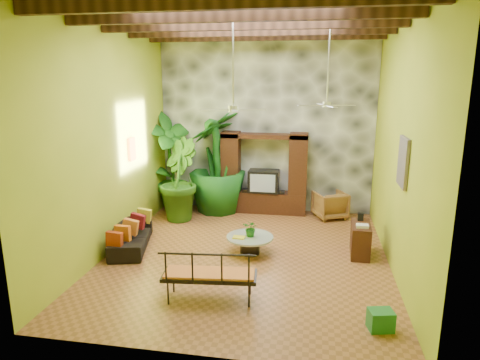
% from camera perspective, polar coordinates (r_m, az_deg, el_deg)
% --- Properties ---
extents(ground, '(7.00, 7.00, 0.00)m').
position_cam_1_polar(ground, '(9.47, 0.84, -10.04)').
color(ground, brown).
rests_on(ground, ground).
extents(ceiling, '(6.00, 7.00, 0.02)m').
position_cam_1_polar(ceiling, '(8.75, 0.96, 21.51)').
color(ceiling, silver).
rests_on(ceiling, back_wall).
extents(back_wall, '(6.00, 0.02, 5.00)m').
position_cam_1_polar(back_wall, '(12.21, 3.49, 7.51)').
color(back_wall, '#94AC27').
rests_on(back_wall, ground).
extents(left_wall, '(0.02, 7.00, 5.00)m').
position_cam_1_polar(left_wall, '(9.69, -16.98, 5.33)').
color(left_wall, '#94AC27').
rests_on(left_wall, ground).
extents(right_wall, '(0.02, 7.00, 5.00)m').
position_cam_1_polar(right_wall, '(8.82, 20.59, 4.27)').
color(right_wall, '#94AC27').
rests_on(right_wall, ground).
extents(stone_accent_wall, '(5.98, 0.10, 4.98)m').
position_cam_1_polar(stone_accent_wall, '(12.15, 3.46, 7.48)').
color(stone_accent_wall, '#35373C').
rests_on(stone_accent_wall, ground).
extents(ceiling_beams, '(5.95, 5.36, 0.22)m').
position_cam_1_polar(ceiling_beams, '(8.72, 0.95, 20.07)').
color(ceiling_beams, '#371E11').
rests_on(ceiling_beams, ceiling).
extents(entertainment_center, '(2.40, 0.55, 2.30)m').
position_cam_1_polar(entertainment_center, '(12.12, 3.19, 0.09)').
color(entertainment_center, black).
rests_on(entertainment_center, ground).
extents(ceiling_fan_front, '(1.28, 1.28, 1.86)m').
position_cam_1_polar(ceiling_fan_front, '(8.32, -0.91, 10.88)').
color(ceiling_fan_front, silver).
rests_on(ceiling_fan_front, ceiling).
extents(ceiling_fan_back, '(1.28, 1.28, 1.86)m').
position_cam_1_polar(ceiling_fan_back, '(9.77, 11.54, 11.03)').
color(ceiling_fan_back, silver).
rests_on(ceiling_fan_back, ceiling).
extents(wall_art_mask, '(0.06, 0.32, 0.55)m').
position_cam_1_polar(wall_art_mask, '(10.63, -14.24, 4.01)').
color(wall_art_mask, '#C38117').
rests_on(wall_art_mask, left_wall).
extents(wall_art_painting, '(0.06, 0.70, 0.90)m').
position_cam_1_polar(wall_art_painting, '(8.26, 20.93, 2.25)').
color(wall_art_painting, '#2A519A').
rests_on(wall_art_painting, right_wall).
extents(sofa, '(1.13, 1.95, 0.54)m').
position_cam_1_polar(sofa, '(10.09, -14.32, -7.30)').
color(sofa, black).
rests_on(sofa, ground).
extents(wicker_armchair, '(1.06, 1.07, 0.74)m').
position_cam_1_polar(wicker_armchair, '(12.02, 11.90, -3.24)').
color(wicker_armchair, brown).
rests_on(wicker_armchair, ground).
extents(tall_plant_a, '(1.73, 1.80, 2.84)m').
position_cam_1_polar(tall_plant_a, '(12.36, -9.22, 2.36)').
color(tall_plant_a, '#1E6119').
rests_on(tall_plant_a, ground).
extents(tall_plant_b, '(1.39, 1.51, 2.22)m').
position_cam_1_polar(tall_plant_b, '(11.62, -8.29, 0.10)').
color(tall_plant_b, '#265717').
rests_on(tall_plant_b, ground).
extents(tall_plant_c, '(2.00, 2.00, 2.87)m').
position_cam_1_polar(tall_plant_c, '(12.10, -3.01, 2.37)').
color(tall_plant_c, '#17591A').
rests_on(tall_plant_c, ground).
extents(coffee_table, '(1.03, 1.03, 0.40)m').
position_cam_1_polar(coffee_table, '(9.48, 1.33, -8.32)').
color(coffee_table, black).
rests_on(coffee_table, ground).
extents(centerpiece_plant, '(0.41, 0.38, 0.37)m').
position_cam_1_polar(centerpiece_plant, '(9.36, 1.49, -6.45)').
color(centerpiece_plant, '#1C5E18').
rests_on(centerpiece_plant, coffee_table).
extents(yellow_tray, '(0.26, 0.19, 0.03)m').
position_cam_1_polar(yellow_tray, '(9.33, -0.15, -7.65)').
color(yellow_tray, yellow).
rests_on(yellow_tray, coffee_table).
extents(iron_bench, '(1.67, 0.75, 0.57)m').
position_cam_1_polar(iron_bench, '(7.49, -4.21, -12.29)').
color(iron_bench, black).
rests_on(iron_bench, ground).
extents(side_console, '(0.43, 0.90, 0.70)m').
position_cam_1_polar(side_console, '(9.74, 15.74, -7.64)').
color(side_console, '#3D1A13').
rests_on(side_console, ground).
extents(green_bin, '(0.42, 0.35, 0.32)m').
position_cam_1_polar(green_bin, '(7.24, 18.25, -17.32)').
color(green_bin, '#20793D').
rests_on(green_bin, ground).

